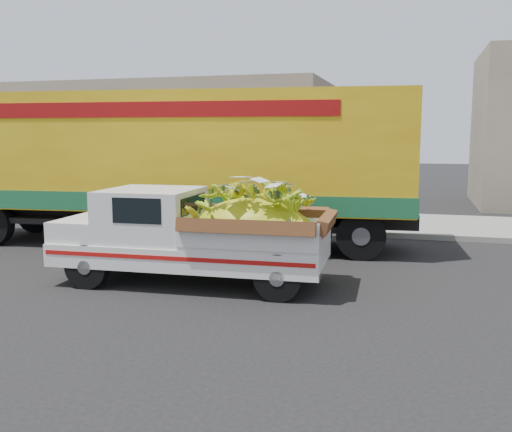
# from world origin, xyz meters

# --- Properties ---
(ground) EXTENTS (100.00, 100.00, 0.00)m
(ground) POSITION_xyz_m (0.00, 0.00, 0.00)
(ground) COLOR black
(ground) RESTS_ON ground
(curb) EXTENTS (60.00, 0.25, 0.15)m
(curb) POSITION_xyz_m (0.00, 6.39, 0.07)
(curb) COLOR gray
(curb) RESTS_ON ground
(sidewalk) EXTENTS (60.00, 4.00, 0.14)m
(sidewalk) POSITION_xyz_m (0.00, 8.49, 0.07)
(sidewalk) COLOR gray
(sidewalk) RESTS_ON ground
(building_left) EXTENTS (18.00, 6.00, 5.00)m
(building_left) POSITION_xyz_m (-8.00, 14.39, 2.50)
(building_left) COLOR gray
(building_left) RESTS_ON ground
(pickup_truck) EXTENTS (5.11, 2.05, 1.77)m
(pickup_truck) POSITION_xyz_m (1.09, 0.43, 0.95)
(pickup_truck) COLOR black
(pickup_truck) RESTS_ON ground
(semi_trailer) EXTENTS (12.04, 3.55, 3.80)m
(semi_trailer) POSITION_xyz_m (-1.17, 3.94, 2.12)
(semi_trailer) COLOR black
(semi_trailer) RESTS_ON ground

